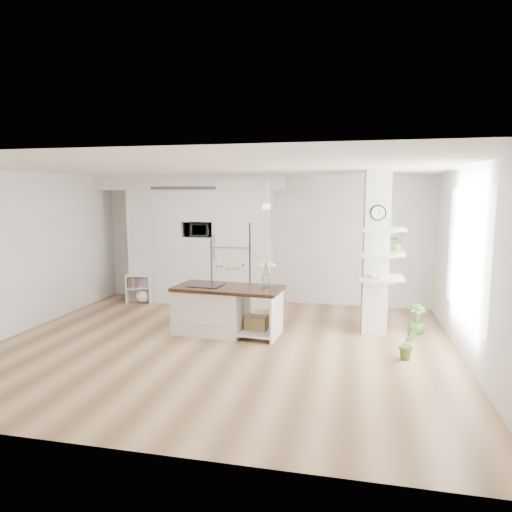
{
  "coord_description": "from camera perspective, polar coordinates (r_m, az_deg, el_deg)",
  "views": [
    {
      "loc": [
        1.95,
        -6.52,
        2.31
      ],
      "look_at": [
        0.33,
        0.9,
        1.28
      ],
      "focal_mm": 32.0,
      "sensor_mm": 36.0,
      "label": 1
    }
  ],
  "objects": [
    {
      "name": "room",
      "position": [
        6.82,
        -4.33,
        3.88
      ],
      "size": [
        7.04,
        6.04,
        2.72
      ],
      "color": "white",
      "rests_on": "ground"
    },
    {
      "name": "cabinet_wall",
      "position": [
        9.84,
        -7.95,
        2.95
      ],
      "size": [
        4.0,
        0.71,
        2.7
      ],
      "color": "white",
      "rests_on": "floor"
    },
    {
      "name": "bookshelf",
      "position": [
        10.09,
        -14.3,
        -4.17
      ],
      "size": [
        0.59,
        0.44,
        0.62
      ],
      "rotation": [
        0.0,
        0.0,
        0.29
      ],
      "color": "white",
      "rests_on": "floor"
    },
    {
      "name": "kitchen_island",
      "position": [
        7.71,
        -4.8,
        -6.49
      ],
      "size": [
        1.83,
        0.98,
        1.37
      ],
      "rotation": [
        0.0,
        0.0,
        -0.08
      ],
      "color": "white",
      "rests_on": "floor"
    },
    {
      "name": "decor_bowl",
      "position": [
        7.55,
        14.8,
        -2.53
      ],
      "size": [
        0.22,
        0.22,
        0.05
      ],
      "primitive_type": "imported",
      "color": "white",
      "rests_on": "column"
    },
    {
      "name": "pendant_light",
      "position": [
        6.68,
        10.22,
        5.97
      ],
      "size": [
        0.12,
        0.12,
        0.1
      ],
      "primitive_type": "cylinder",
      "color": "white",
      "rests_on": "room"
    },
    {
      "name": "microwave",
      "position": [
        9.73,
        -7.09,
        3.29
      ],
      "size": [
        0.54,
        0.37,
        0.3
      ],
      "primitive_type": "imported",
      "color": "#2D2D2D",
      "rests_on": "cabinet_wall"
    },
    {
      "name": "floor_plant_b",
      "position": [
        8.13,
        19.48,
        -7.44
      ],
      "size": [
        0.29,
        0.29,
        0.49
      ],
      "primitive_type": "imported",
      "rotation": [
        0.0,
        0.0,
        0.06
      ],
      "color": "#4D8033",
      "rests_on": "floor"
    },
    {
      "name": "shelf_plant",
      "position": [
        7.89,
        17.2,
        1.66
      ],
      "size": [
        0.27,
        0.23,
        0.3
      ],
      "primitive_type": "imported",
      "color": "#4D8033",
      "rests_on": "column"
    },
    {
      "name": "refrigerator",
      "position": [
        9.64,
        -2.7,
        -0.86
      ],
      "size": [
        0.78,
        0.69,
        1.75
      ],
      "color": "white",
      "rests_on": "floor"
    },
    {
      "name": "floor_plant_a",
      "position": [
        6.85,
        18.44,
        -10.43
      ],
      "size": [
        0.26,
        0.21,
        0.45
      ],
      "primitive_type": "imported",
      "rotation": [
        0.0,
        0.0,
        0.07
      ],
      "color": "#4D8033",
      "rests_on": "floor"
    },
    {
      "name": "floor",
      "position": [
        7.19,
        -4.18,
        -11.04
      ],
      "size": [
        7.0,
        6.0,
        0.01
      ],
      "primitive_type": "cube",
      "color": "tan",
      "rests_on": "ground"
    },
    {
      "name": "column",
      "position": [
        7.73,
        15.4,
        0.31
      ],
      "size": [
        0.69,
        0.9,
        2.7
      ],
      "color": "silver",
      "rests_on": "floor"
    },
    {
      "name": "window",
      "position": [
        7.04,
        24.77,
        0.4
      ],
      "size": [
        0.0,
        2.4,
        2.4
      ],
      "primitive_type": "plane",
      "rotation": [
        1.57,
        0.0,
        -1.57
      ],
      "color": "white",
      "rests_on": "room"
    }
  ]
}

